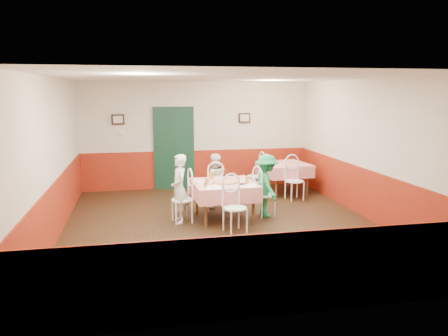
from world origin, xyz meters
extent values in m
plane|color=black|center=(0.00, 0.00, 0.00)|extent=(7.00, 7.00, 0.00)
plane|color=white|center=(0.00, 0.00, 2.80)|extent=(7.00, 7.00, 0.00)
cube|color=beige|center=(0.00, 3.50, 1.40)|extent=(6.00, 0.10, 2.80)
cube|color=beige|center=(0.00, -3.50, 1.40)|extent=(6.00, 0.10, 2.80)
cube|color=beige|center=(-3.00, 0.00, 1.40)|extent=(0.10, 7.00, 2.80)
cube|color=beige|center=(3.00, 0.00, 1.40)|extent=(0.10, 7.00, 2.80)
cube|color=maroon|center=(0.00, 3.48, 0.50)|extent=(6.00, 0.03, 1.00)
cube|color=maroon|center=(0.00, -3.48, 0.50)|extent=(6.00, 0.03, 1.00)
cube|color=maroon|center=(-2.98, 0.00, 0.50)|extent=(0.03, 7.00, 1.00)
cube|color=maroon|center=(2.98, 0.00, 0.50)|extent=(0.03, 7.00, 1.00)
cube|color=black|center=(-0.60, 3.45, 1.05)|extent=(0.96, 0.06, 2.10)
cube|color=black|center=(-2.00, 3.45, 1.85)|extent=(0.32, 0.03, 0.26)
cube|color=black|center=(1.30, 3.45, 1.85)|extent=(0.32, 0.03, 0.26)
cube|color=white|center=(-1.90, 3.45, 1.50)|extent=(0.10, 0.03, 0.10)
cube|color=red|center=(0.12, 0.42, 0.38)|extent=(1.27, 1.27, 0.77)
cube|color=red|center=(2.09, 2.41, 0.38)|extent=(1.26, 1.26, 0.77)
cylinder|color=#B74723|center=(0.15, 0.39, 0.78)|extent=(0.52, 0.52, 0.03)
cylinder|color=white|center=(-0.32, 0.44, 0.77)|extent=(0.26, 0.26, 0.01)
cylinder|color=white|center=(0.54, 0.42, 0.77)|extent=(0.26, 0.26, 0.01)
cylinder|color=white|center=(0.09, 0.86, 0.77)|extent=(0.26, 0.26, 0.01)
cylinder|color=#BF7219|center=(-0.26, 0.16, 0.83)|extent=(0.08, 0.08, 0.14)
cylinder|color=#BF7219|center=(0.54, 0.19, 0.83)|extent=(0.08, 0.08, 0.14)
cylinder|color=#BF7219|center=(-0.05, 0.82, 0.83)|extent=(0.08, 0.08, 0.15)
cylinder|color=#381C0A|center=(0.22, 0.80, 0.87)|extent=(0.06, 0.06, 0.22)
cylinder|color=silver|center=(-0.29, -0.01, 0.81)|extent=(0.04, 0.04, 0.09)
cylinder|color=silver|center=(-0.20, -0.07, 0.81)|extent=(0.04, 0.04, 0.09)
cylinder|color=#B23319|center=(-0.32, 0.05, 0.81)|extent=(0.04, 0.04, 0.09)
cube|color=white|center=(-0.19, 0.00, 0.76)|extent=(0.37, 0.45, 0.00)
cube|color=white|center=(0.54, 0.05, 0.76)|extent=(0.36, 0.44, 0.00)
cube|color=black|center=(0.43, 0.14, 0.77)|extent=(0.11, 0.09, 0.02)
imported|color=gray|center=(-0.77, 0.39, 0.68)|extent=(0.37, 0.52, 1.35)
imported|color=gray|center=(0.09, 1.32, 0.61)|extent=(0.61, 0.49, 1.21)
imported|color=gray|center=(1.02, 0.46, 0.65)|extent=(0.54, 0.87, 1.29)
camera|label=1|loc=(-1.58, -7.94, 2.55)|focal=35.00mm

